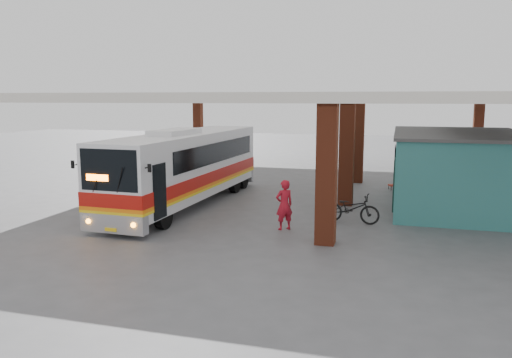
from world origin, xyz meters
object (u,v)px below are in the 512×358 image
object	(u,v)px
coach_bus	(186,167)
red_chair	(395,182)
pedestrian	(284,205)
motorcycle	(351,208)

from	to	relation	value
coach_bus	red_chair	distance (m)	10.57
pedestrian	motorcycle	bearing A→B (deg)	177.80
coach_bus	motorcycle	size ratio (longest dim) A/B	5.46
pedestrian	red_chair	distance (m)	9.67
pedestrian	red_chair	bearing A→B (deg)	-151.28
coach_bus	pedestrian	bearing A→B (deg)	-28.13
coach_bus	motorcycle	world-z (taller)	coach_bus
coach_bus	motorcycle	bearing A→B (deg)	-7.99
motorcycle	coach_bus	bearing A→B (deg)	88.32
coach_bus	motorcycle	distance (m)	7.21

